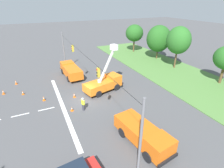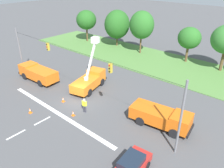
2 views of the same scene
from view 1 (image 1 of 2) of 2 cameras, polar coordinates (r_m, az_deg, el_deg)
ground_plane at (r=24.44m, az=-8.48°, el=-5.20°), size 200.00×200.00×0.00m
grass_verge at (r=33.47m, az=22.32°, el=1.96°), size 56.00×12.00×0.10m
lane_markings at (r=23.82m, az=-19.40°, el=-7.42°), size 17.60×15.25×0.01m
signal_gantry at (r=22.57m, az=-9.16°, el=4.09°), size 26.20×0.33×7.20m
tree_far_west at (r=46.73m, az=7.34°, el=16.15°), size 4.45×4.47×6.99m
tree_west at (r=41.77m, az=14.99°, el=14.09°), size 5.13×5.48×7.59m
tree_centre at (r=36.41m, az=20.91°, el=13.17°), size 4.73×4.36×8.17m
utility_truck_bucket_lift at (r=26.05m, az=-2.50°, el=0.46°), size 3.68×6.31×6.77m
utility_truck_support_near at (r=17.21m, az=10.14°, el=-15.73°), size 6.58×3.17×2.04m
utility_truck_support_far at (r=31.96m, az=-13.29°, el=4.40°), size 6.87×2.71×2.10m
road_worker at (r=21.86m, az=-9.45°, el=-6.24°), size 0.63×0.35×1.77m
traffic_cone_foreground_right at (r=32.52m, az=-28.89°, el=0.53°), size 0.36×0.36×0.74m
traffic_cone_mid_left at (r=28.54m, az=-27.11°, el=-2.54°), size 0.36×0.36×0.62m
traffic_cone_mid_right at (r=30.02m, az=-32.00°, el=-2.24°), size 0.36×0.36×0.71m
traffic_cone_near_bucket at (r=22.39m, az=-12.98°, el=-7.92°), size 0.36×0.36×0.60m
traffic_cone_lane_edge_a at (r=25.67m, az=-21.40°, el=-4.41°), size 0.36×0.36×0.67m
traffic_cone_lane_edge_b at (r=25.26m, az=-12.24°, el=-3.61°), size 0.36×0.36×0.66m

